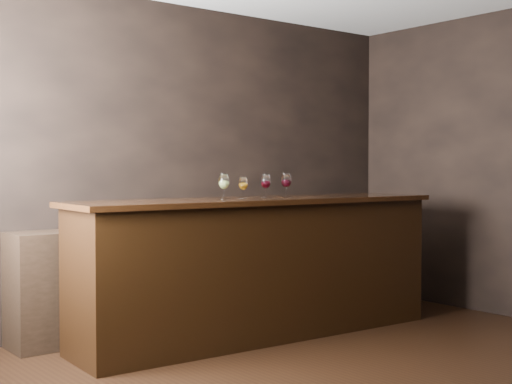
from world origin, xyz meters
TOP-DOWN VIEW (x-y plane):
  - ground at (0.00, 0.00)m, footprint 5.00×5.00m
  - room_shell at (-0.23, 0.11)m, footprint 5.02×4.52m
  - bar_counter at (0.23, 1.31)m, footprint 3.10×0.81m
  - bar_top at (0.23, 1.31)m, footprint 3.21×0.89m
  - back_bar_shelf at (-0.31, 2.03)m, footprint 2.43×0.40m
  - glass_white at (-0.11, 1.33)m, footprint 0.08×0.08m
  - glass_amber at (0.09, 1.35)m, footprint 0.07×0.07m
  - glass_red_a at (0.30, 1.32)m, footprint 0.08×0.08m
  - glass_red_b at (0.50, 1.30)m, footprint 0.08×0.08m

SIDE VIEW (x-z plane):
  - ground at x=0.00m, z-range 0.00..0.00m
  - back_bar_shelf at x=-0.31m, z-range 0.00..0.88m
  - bar_counter at x=0.23m, z-range 0.00..1.08m
  - bar_top at x=0.23m, z-range 1.08..1.12m
  - glass_amber at x=0.09m, z-range 1.15..1.32m
  - glass_red_a at x=0.30m, z-range 1.15..1.34m
  - glass_white at x=-0.11m, z-range 1.15..1.35m
  - glass_red_b at x=0.50m, z-range 1.15..1.35m
  - room_shell at x=-0.23m, z-range 0.40..3.21m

